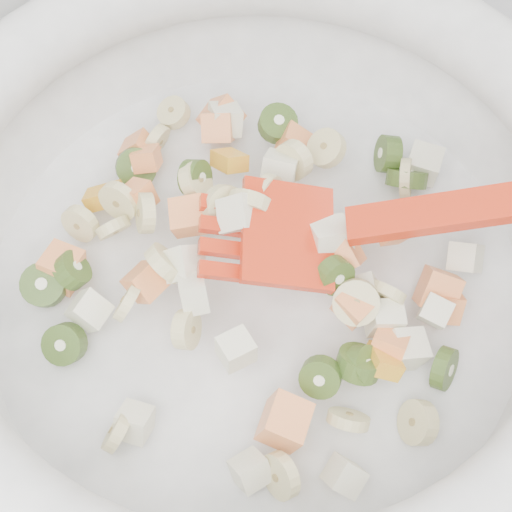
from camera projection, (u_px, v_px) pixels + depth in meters
counter at (287, 492)px, 0.90m from camera, size 2.00×0.60×0.90m
mixing_bowl at (257, 242)px, 0.46m from camera, size 0.45×0.44×0.14m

